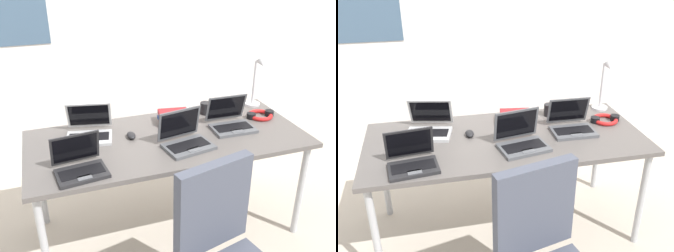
# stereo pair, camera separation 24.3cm
# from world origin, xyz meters

# --- Properties ---
(ground_plane) EXTENTS (12.00, 12.00, 0.00)m
(ground_plane) POSITION_xyz_m (0.00, 0.00, 0.00)
(ground_plane) COLOR #B7AD9E
(wall_back) EXTENTS (6.00, 0.13, 2.60)m
(wall_back) POSITION_xyz_m (-0.00, 1.10, 1.30)
(wall_back) COLOR silver
(wall_back) RESTS_ON ground_plane
(desk) EXTENTS (1.80, 0.80, 0.74)m
(desk) POSITION_xyz_m (0.00, 0.00, 0.68)
(desk) COLOR #595451
(desk) RESTS_ON ground_plane
(desk_lamp) EXTENTS (0.12, 0.18, 0.40)m
(desk_lamp) POSITION_xyz_m (0.80, 0.28, 0.94)
(desk_lamp) COLOR silver
(desk_lamp) RESTS_ON desk
(laptop_near_mouse) EXTENTS (0.34, 0.32, 0.21)m
(laptop_near_mouse) POSITION_xyz_m (-0.48, 0.17, 0.78)
(laptop_near_mouse) COLOR #B7BABC
(laptop_near_mouse) RESTS_ON desk
(laptop_back_right) EXTENTS (0.29, 0.26, 0.21)m
(laptop_back_right) POSITION_xyz_m (0.45, -0.00, 0.78)
(laptop_back_right) COLOR #515459
(laptop_back_right) RESTS_ON desk
(laptop_front_right) EXTENTS (0.30, 0.26, 0.20)m
(laptop_front_right) POSITION_xyz_m (-0.59, -0.24, 0.78)
(laptop_front_right) COLOR #232326
(laptop_front_right) RESTS_ON desk
(laptop_back_left) EXTENTS (0.33, 0.29, 0.22)m
(laptop_back_left) POSITION_xyz_m (0.07, -0.14, 0.78)
(laptop_back_left) COLOR #515459
(laptop_back_left) RESTS_ON desk
(computer_mouse) EXTENTS (0.06, 0.10, 0.03)m
(computer_mouse) POSITION_xyz_m (-0.23, 0.07, 0.76)
(computer_mouse) COLOR black
(computer_mouse) RESTS_ON desk
(cell_phone) EXTENTS (0.14, 0.15, 0.01)m
(cell_phone) POSITION_xyz_m (0.59, 0.22, 0.74)
(cell_phone) COLOR black
(cell_phone) RESTS_ON desk
(headphones) EXTENTS (0.21, 0.18, 0.04)m
(headphones) POSITION_xyz_m (0.74, 0.08, 0.76)
(headphones) COLOR red
(headphones) RESTS_ON desk
(book_stack) EXTENTS (0.22, 0.18, 0.08)m
(book_stack) POSITION_xyz_m (0.10, 0.19, 0.78)
(book_stack) COLOR maroon
(book_stack) RESTS_ON desk
(coffee_mug) EXTENTS (0.11, 0.08, 0.09)m
(coffee_mug) POSITION_xyz_m (0.38, 0.27, 0.78)
(coffee_mug) COLOR black
(coffee_mug) RESTS_ON desk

